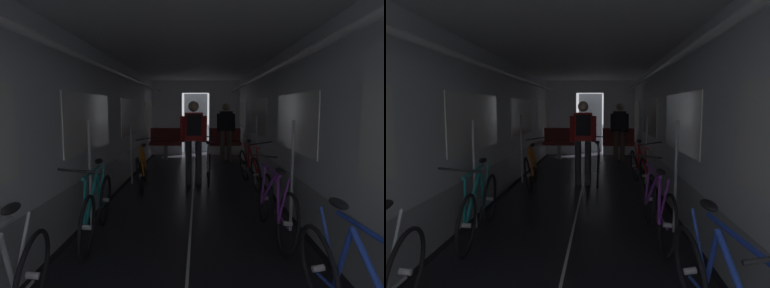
{
  "view_description": "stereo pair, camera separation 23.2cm",
  "coord_description": "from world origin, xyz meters",
  "views": [
    {
      "loc": [
        0.1,
        -2.03,
        1.54
      ],
      "look_at": [
        0.0,
        3.07,
        1.0
      ],
      "focal_mm": 31.23,
      "sensor_mm": 36.0,
      "label": 1
    },
    {
      "loc": [
        0.33,
        -2.02,
        1.54
      ],
      "look_at": [
        0.0,
        3.07,
        1.0
      ],
      "focal_mm": 31.23,
      "sensor_mm": 36.0,
      "label": 2
    }
  ],
  "objects": [
    {
      "name": "bicycle_purple",
      "position": [
        1.02,
        1.9,
        0.38
      ],
      "size": [
        0.44,
        1.69,
        0.95
      ],
      "color": "black",
      "rests_on": "ground"
    },
    {
      "name": "bench_seat_far_right",
      "position": [
        0.9,
        8.07,
        0.57
      ],
      "size": [
        0.98,
        0.51,
        0.95
      ],
      "color": "gray",
      "rests_on": "ground"
    },
    {
      "name": "bench_seat_far_left",
      "position": [
        -0.9,
        8.07,
        0.57
      ],
      "size": [
        0.98,
        0.51,
        0.95
      ],
      "color": "gray",
      "rests_on": "ground"
    },
    {
      "name": "person_cyclist_aisle",
      "position": [
        0.0,
        4.6,
        1.02
      ],
      "size": [
        0.54,
        0.39,
        1.69
      ],
      "color": "#2D2D33",
      "rests_on": "ground"
    },
    {
      "name": "bicycle_red",
      "position": [
        1.12,
        4.52,
        0.38
      ],
      "size": [
        0.47,
        1.69,
        0.95
      ],
      "color": "black",
      "rests_on": "ground"
    },
    {
      "name": "bicycle_white_in_aisle",
      "position": [
        0.31,
        4.86,
        0.38
      ],
      "size": [
        0.44,
        1.69,
        0.94
      ],
      "color": "black",
      "rests_on": "ground"
    },
    {
      "name": "person_standing_near_bench",
      "position": [
        0.9,
        7.7,
        0.98
      ],
      "size": [
        0.53,
        0.23,
        1.69
      ],
      "color": "brown",
      "rests_on": "ground"
    },
    {
      "name": "bicycle_teal",
      "position": [
        -1.09,
        1.77,
        0.38
      ],
      "size": [
        0.44,
        1.69,
        0.95
      ],
      "color": "black",
      "rests_on": "ground"
    },
    {
      "name": "train_car_shell",
      "position": [
        -0.0,
        3.6,
        1.7
      ],
      "size": [
        3.14,
        12.34,
        2.57
      ],
      "color": "black",
      "rests_on": "ground"
    },
    {
      "name": "bicycle_orange",
      "position": [
        -1.02,
        4.41,
        0.38
      ],
      "size": [
        0.44,
        1.69,
        0.96
      ],
      "color": "black",
      "rests_on": "ground"
    }
  ]
}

